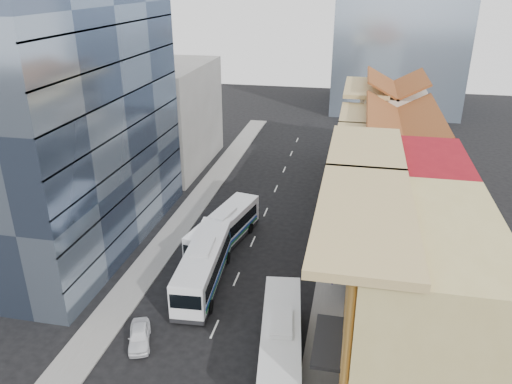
% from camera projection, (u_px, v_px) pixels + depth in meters
% --- Properties ---
extents(sidewalk_right, '(3.00, 90.00, 0.15)m').
position_uv_depth(sidewalk_right, '(337.00, 249.00, 48.94)').
color(sidewalk_right, slate).
rests_on(sidewalk_right, ground).
extents(sidewalk_left, '(3.00, 90.00, 0.15)m').
position_uv_depth(sidewalk_left, '(173.00, 233.00, 52.11)').
color(sidewalk_left, slate).
rests_on(sidewalk_left, ground).
extents(shophouse_tan, '(8.00, 14.00, 12.00)m').
position_uv_depth(shophouse_tan, '(419.00, 311.00, 30.29)').
color(shophouse_tan, tan).
rests_on(shophouse_tan, ground).
extents(shophouse_red, '(8.00, 10.00, 12.00)m').
position_uv_depth(shophouse_red, '(406.00, 223.00, 41.07)').
color(shophouse_red, maroon).
rests_on(shophouse_red, ground).
extents(shophouse_cream_near, '(8.00, 9.00, 10.00)m').
position_uv_depth(shophouse_cream_near, '(398.00, 190.00, 50.01)').
color(shophouse_cream_near, beige).
rests_on(shophouse_cream_near, ground).
extents(shophouse_cream_mid, '(8.00, 9.00, 10.00)m').
position_uv_depth(shophouse_cream_mid, '(394.00, 160.00, 58.10)').
color(shophouse_cream_mid, beige).
rests_on(shophouse_cream_mid, ground).
extents(shophouse_cream_far, '(8.00, 12.00, 11.00)m').
position_uv_depth(shophouse_cream_far, '(391.00, 131.00, 67.34)').
color(shophouse_cream_far, beige).
rests_on(shophouse_cream_far, ground).
extents(office_tower, '(12.00, 26.00, 30.00)m').
position_uv_depth(office_tower, '(62.00, 93.00, 45.08)').
color(office_tower, '#404E66').
rests_on(office_tower, ground).
extents(office_block_far, '(10.00, 18.00, 14.00)m').
position_uv_depth(office_block_far, '(170.00, 116.00, 68.74)').
color(office_block_far, gray).
rests_on(office_block_far, ground).
extents(bus_left_near, '(3.68, 12.24, 3.87)m').
position_uv_depth(bus_left_near, '(204.00, 264.00, 42.89)').
color(bus_left_near, white).
rests_on(bus_left_near, ground).
extents(bus_left_far, '(4.96, 11.82, 3.69)m').
position_uv_depth(bus_left_far, '(224.00, 229.00, 49.14)').
color(bus_left_far, white).
rests_on(bus_left_far, ground).
extents(bus_right, '(4.20, 11.80, 3.70)m').
position_uv_depth(bus_right, '(281.00, 342.00, 33.88)').
color(bus_right, silver).
rests_on(bus_right, ground).
extents(sedan_left, '(2.77, 4.06, 1.28)m').
position_uv_depth(sedan_left, '(139.00, 336.00, 36.29)').
color(sedan_left, white).
rests_on(sedan_left, ground).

